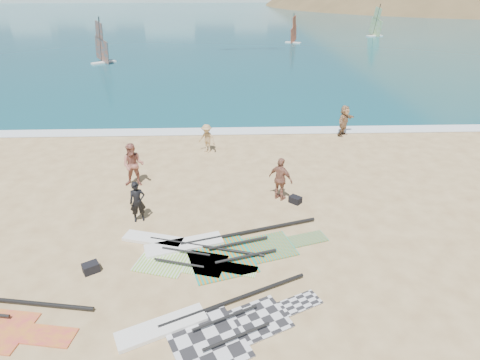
{
  "coord_description": "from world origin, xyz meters",
  "views": [
    {
      "loc": [
        0.26,
        -10.08,
        8.14
      ],
      "look_at": [
        0.77,
        4.0,
        1.0
      ],
      "focal_mm": 30.0,
      "sensor_mm": 36.0,
      "label": 1
    }
  ],
  "objects_px": {
    "rig_green": "(175,251)",
    "rig_grey": "(208,325)",
    "rig_orange": "(224,247)",
    "beachgoer_right": "(344,121)",
    "beachgoer_left": "(133,165)",
    "person_wetsuit": "(138,202)",
    "gear_bag_far": "(295,200)",
    "gear_bag_near": "(91,268)",
    "beachgoer_back": "(281,179)",
    "beachgoer_mid": "(207,138)"
  },
  "relations": [
    {
      "from": "gear_bag_far",
      "to": "beachgoer_mid",
      "type": "xyz_separation_m",
      "value": [
        -3.74,
        5.44,
        0.61
      ]
    },
    {
      "from": "gear_bag_near",
      "to": "person_wetsuit",
      "type": "relative_size",
      "value": 0.3
    },
    {
      "from": "rig_green",
      "to": "beachgoer_right",
      "type": "relative_size",
      "value": 2.76
    },
    {
      "from": "beachgoer_back",
      "to": "beachgoer_right",
      "type": "xyz_separation_m",
      "value": [
        4.55,
        7.31,
        -0.03
      ]
    },
    {
      "from": "beachgoer_back",
      "to": "beachgoer_left",
      "type": "bearing_deg",
      "value": 25.63
    },
    {
      "from": "rig_grey",
      "to": "rig_green",
      "type": "xyz_separation_m",
      "value": [
        -1.22,
        3.2,
        -0.0
      ]
    },
    {
      "from": "beachgoer_left",
      "to": "beachgoer_right",
      "type": "relative_size",
      "value": 1.09
    },
    {
      "from": "person_wetsuit",
      "to": "rig_orange",
      "type": "bearing_deg",
      "value": -46.37
    },
    {
      "from": "rig_green",
      "to": "beachgoer_left",
      "type": "distance_m",
      "value": 5.47
    },
    {
      "from": "beachgoer_left",
      "to": "rig_green",
      "type": "bearing_deg",
      "value": -64.41
    },
    {
      "from": "gear_bag_near",
      "to": "person_wetsuit",
      "type": "bearing_deg",
      "value": 71.98
    },
    {
      "from": "rig_orange",
      "to": "gear_bag_near",
      "type": "relative_size",
      "value": 13.31
    },
    {
      "from": "rig_green",
      "to": "gear_bag_near",
      "type": "xyz_separation_m",
      "value": [
        -2.47,
        -0.89,
        0.1
      ]
    },
    {
      "from": "gear_bag_far",
      "to": "rig_grey",
      "type": "bearing_deg",
      "value": -117.48
    },
    {
      "from": "rig_grey",
      "to": "beachgoer_left",
      "type": "height_order",
      "value": "beachgoer_left"
    },
    {
      "from": "beachgoer_mid",
      "to": "rig_grey",
      "type": "bearing_deg",
      "value": -55.51
    },
    {
      "from": "gear_bag_far",
      "to": "beachgoer_back",
      "type": "height_order",
      "value": "beachgoer_back"
    },
    {
      "from": "rig_orange",
      "to": "beachgoer_right",
      "type": "relative_size",
      "value": 3.59
    },
    {
      "from": "person_wetsuit",
      "to": "beachgoer_left",
      "type": "bearing_deg",
      "value": 87.72
    },
    {
      "from": "beachgoer_mid",
      "to": "beachgoer_right",
      "type": "distance_m",
      "value": 8.02
    },
    {
      "from": "gear_bag_far",
      "to": "beachgoer_left",
      "type": "bearing_deg",
      "value": 165.05
    },
    {
      "from": "rig_grey",
      "to": "rig_green",
      "type": "height_order",
      "value": "rig_grey"
    },
    {
      "from": "rig_orange",
      "to": "beachgoer_left",
      "type": "bearing_deg",
      "value": 112.42
    },
    {
      "from": "rig_green",
      "to": "rig_grey",
      "type": "bearing_deg",
      "value": -52.99
    },
    {
      "from": "beachgoer_back",
      "to": "beachgoer_right",
      "type": "bearing_deg",
      "value": -82.86
    },
    {
      "from": "gear_bag_near",
      "to": "gear_bag_far",
      "type": "distance_m",
      "value": 8.04
    },
    {
      "from": "gear_bag_far",
      "to": "beachgoer_mid",
      "type": "height_order",
      "value": "beachgoer_mid"
    },
    {
      "from": "gear_bag_far",
      "to": "beachgoer_right",
      "type": "bearing_deg",
      "value": 62.55
    },
    {
      "from": "gear_bag_far",
      "to": "beachgoer_back",
      "type": "xyz_separation_m",
      "value": [
        -0.59,
        0.33,
        0.77
      ]
    },
    {
      "from": "rig_grey",
      "to": "gear_bag_near",
      "type": "height_order",
      "value": "gear_bag_near"
    },
    {
      "from": "rig_orange",
      "to": "person_wetsuit",
      "type": "distance_m",
      "value": 3.73
    },
    {
      "from": "gear_bag_near",
      "to": "beachgoer_right",
      "type": "distance_m",
      "value": 15.99
    },
    {
      "from": "rig_grey",
      "to": "gear_bag_far",
      "type": "bearing_deg",
      "value": 37.56
    },
    {
      "from": "rig_orange",
      "to": "person_wetsuit",
      "type": "xyz_separation_m",
      "value": [
        -3.15,
        1.84,
        0.74
      ]
    },
    {
      "from": "rig_green",
      "to": "beachgoer_right",
      "type": "bearing_deg",
      "value": 68.0
    },
    {
      "from": "person_wetsuit",
      "to": "gear_bag_far",
      "type": "bearing_deg",
      "value": -5.73
    },
    {
      "from": "rig_green",
      "to": "person_wetsuit",
      "type": "bearing_deg",
      "value": 143.39
    },
    {
      "from": "gear_bag_near",
      "to": "person_wetsuit",
      "type": "distance_m",
      "value": 3.13
    },
    {
      "from": "person_wetsuit",
      "to": "beachgoer_right",
      "type": "xyz_separation_m",
      "value": [
        10.0,
        8.73,
        0.09
      ]
    },
    {
      "from": "beachgoer_mid",
      "to": "rig_green",
      "type": "bearing_deg",
      "value": -62.81
    },
    {
      "from": "rig_green",
      "to": "person_wetsuit",
      "type": "height_order",
      "value": "person_wetsuit"
    },
    {
      "from": "person_wetsuit",
      "to": "beachgoer_back",
      "type": "relative_size",
      "value": 0.87
    },
    {
      "from": "rig_grey",
      "to": "person_wetsuit",
      "type": "relative_size",
      "value": 3.51
    },
    {
      "from": "person_wetsuit",
      "to": "gear_bag_near",
      "type": "bearing_deg",
      "value": -124.05
    },
    {
      "from": "rig_grey",
      "to": "person_wetsuit",
      "type": "xyz_separation_m",
      "value": [
        -2.74,
        5.22,
        0.74
      ]
    },
    {
      "from": "rig_orange",
      "to": "beachgoer_right",
      "type": "height_order",
      "value": "beachgoer_right"
    },
    {
      "from": "rig_grey",
      "to": "beachgoer_left",
      "type": "relative_size",
      "value": 2.9
    },
    {
      "from": "gear_bag_far",
      "to": "rig_orange",
      "type": "bearing_deg",
      "value": -134.36
    },
    {
      "from": "rig_orange",
      "to": "gear_bag_far",
      "type": "height_order",
      "value": "gear_bag_far"
    },
    {
      "from": "gear_bag_near",
      "to": "beachgoer_left",
      "type": "xyz_separation_m",
      "value": [
        0.24,
        5.8,
        0.81
      ]
    }
  ]
}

